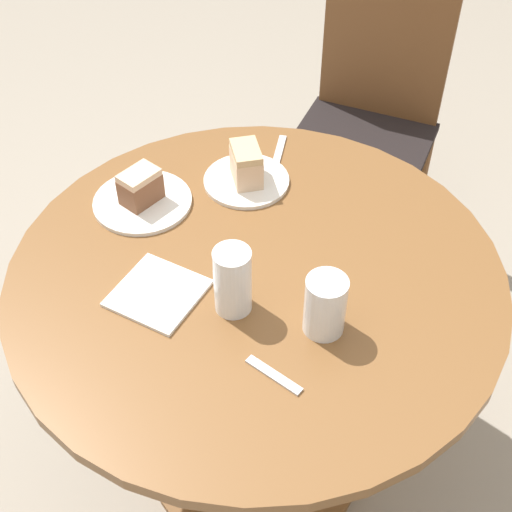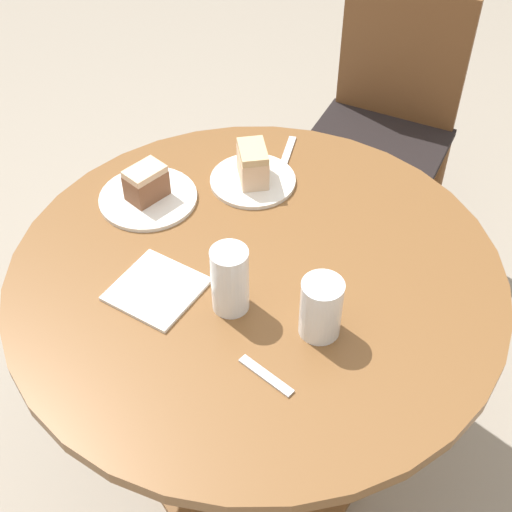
{
  "view_description": "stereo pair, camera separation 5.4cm",
  "coord_description": "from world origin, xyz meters",
  "px_view_note": "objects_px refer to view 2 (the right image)",
  "views": [
    {
      "loc": [
        0.24,
        -1.0,
        1.8
      ],
      "look_at": [
        0.0,
        0.0,
        0.78
      ],
      "focal_mm": 50.0,
      "sensor_mm": 36.0,
      "label": 1
    },
    {
      "loc": [
        0.29,
        -0.99,
        1.8
      ],
      "look_at": [
        0.0,
        0.0,
        0.78
      ],
      "focal_mm": 50.0,
      "sensor_mm": 36.0,
      "label": 2
    }
  ],
  "objects_px": {
    "chair": "(381,132)",
    "cake_slice_far": "(146,183)",
    "cake_slice_near": "(253,164)",
    "plate_near": "(253,180)",
    "plate_far": "(148,198)",
    "glass_water": "(230,283)",
    "glass_lemonade": "(321,311)"
  },
  "relations": [
    {
      "from": "plate_far",
      "to": "cake_slice_far",
      "type": "xyz_separation_m",
      "value": [
        0.0,
        -0.0,
        0.04
      ]
    },
    {
      "from": "plate_far",
      "to": "cake_slice_far",
      "type": "bearing_deg",
      "value": -26.57
    },
    {
      "from": "chair",
      "to": "plate_near",
      "type": "bearing_deg",
      "value": -99.17
    },
    {
      "from": "chair",
      "to": "cake_slice_near",
      "type": "bearing_deg",
      "value": -99.17
    },
    {
      "from": "cake_slice_far",
      "to": "cake_slice_near",
      "type": "bearing_deg",
      "value": 31.2
    },
    {
      "from": "plate_near",
      "to": "glass_water",
      "type": "height_order",
      "value": "glass_water"
    },
    {
      "from": "chair",
      "to": "cake_slice_far",
      "type": "height_order",
      "value": "chair"
    },
    {
      "from": "cake_slice_near",
      "to": "plate_near",
      "type": "bearing_deg",
      "value": 0.0
    },
    {
      "from": "plate_near",
      "to": "plate_far",
      "type": "xyz_separation_m",
      "value": [
        -0.21,
        -0.13,
        0.0
      ]
    },
    {
      "from": "cake_slice_near",
      "to": "cake_slice_far",
      "type": "bearing_deg",
      "value": -148.8
    },
    {
      "from": "chair",
      "to": "glass_water",
      "type": "xyz_separation_m",
      "value": [
        -0.16,
        -1.05,
        0.33
      ]
    },
    {
      "from": "plate_far",
      "to": "chair",
      "type": "bearing_deg",
      "value": 61.09
    },
    {
      "from": "plate_near",
      "to": "glass_water",
      "type": "relative_size",
      "value": 1.37
    },
    {
      "from": "chair",
      "to": "cake_slice_near",
      "type": "height_order",
      "value": "chair"
    },
    {
      "from": "plate_far",
      "to": "glass_lemonade",
      "type": "bearing_deg",
      "value": -29.95
    },
    {
      "from": "plate_near",
      "to": "glass_water",
      "type": "bearing_deg",
      "value": -79.91
    },
    {
      "from": "cake_slice_near",
      "to": "chair",
      "type": "bearing_deg",
      "value": 71.19
    },
    {
      "from": "plate_near",
      "to": "cake_slice_far",
      "type": "xyz_separation_m",
      "value": [
        -0.21,
        -0.13,
        0.04
      ]
    },
    {
      "from": "glass_water",
      "to": "plate_far",
      "type": "bearing_deg",
      "value": 137.87
    },
    {
      "from": "plate_near",
      "to": "plate_far",
      "type": "height_order",
      "value": "same"
    },
    {
      "from": "glass_lemonade",
      "to": "plate_far",
      "type": "bearing_deg",
      "value": 150.05
    },
    {
      "from": "plate_near",
      "to": "cake_slice_far",
      "type": "height_order",
      "value": "cake_slice_far"
    },
    {
      "from": "plate_far",
      "to": "glass_water",
      "type": "xyz_separation_m",
      "value": [
        0.28,
        -0.25,
        0.06
      ]
    },
    {
      "from": "plate_far",
      "to": "cake_slice_near",
      "type": "height_order",
      "value": "cake_slice_near"
    },
    {
      "from": "plate_near",
      "to": "cake_slice_far",
      "type": "distance_m",
      "value": 0.25
    },
    {
      "from": "plate_near",
      "to": "plate_far",
      "type": "relative_size",
      "value": 0.9
    },
    {
      "from": "plate_far",
      "to": "cake_slice_near",
      "type": "bearing_deg",
      "value": 31.2
    },
    {
      "from": "chair",
      "to": "glass_lemonade",
      "type": "distance_m",
      "value": 1.11
    },
    {
      "from": "glass_water",
      "to": "plate_near",
      "type": "bearing_deg",
      "value": 100.09
    },
    {
      "from": "chair",
      "to": "cake_slice_near",
      "type": "relative_size",
      "value": 7.93
    },
    {
      "from": "cake_slice_near",
      "to": "glass_lemonade",
      "type": "xyz_separation_m",
      "value": [
        0.25,
        -0.4,
        0.0
      ]
    },
    {
      "from": "cake_slice_near",
      "to": "glass_water",
      "type": "bearing_deg",
      "value": -79.91
    }
  ]
}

